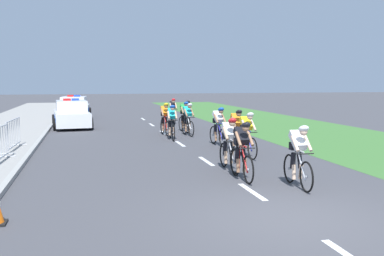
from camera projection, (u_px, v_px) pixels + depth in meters
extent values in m
plane|color=#424247|center=(291.00, 218.00, 8.23)|extent=(160.00, 160.00, 0.00)
cube|color=#9E9E99|center=(44.00, 135.00, 20.46)|extent=(0.16, 60.00, 0.13)
cube|color=#3D7033|center=(298.00, 129.00, 23.46)|extent=(7.00, 60.00, 0.01)
cube|color=white|center=(252.00, 192.00, 10.17)|extent=(0.14, 1.60, 0.01)
cube|color=white|center=(206.00, 161.00, 14.04)|extent=(0.14, 1.60, 0.01)
cube|color=white|center=(180.00, 144.00, 17.91)|extent=(0.14, 1.60, 0.01)
cube|color=white|center=(163.00, 133.00, 21.77)|extent=(0.14, 1.60, 0.01)
cube|color=white|center=(152.00, 125.00, 25.64)|extent=(0.14, 1.60, 0.01)
cube|color=white|center=(143.00, 119.00, 29.51)|extent=(0.14, 1.60, 0.01)
torus|color=black|center=(306.00, 177.00, 10.07)|extent=(0.09, 0.73, 0.72)
cylinder|color=#99999E|center=(306.00, 177.00, 10.07)|extent=(0.06, 0.06, 0.06)
torus|color=black|center=(289.00, 168.00, 11.05)|extent=(0.09, 0.73, 0.72)
cylinder|color=#99999E|center=(289.00, 168.00, 11.05)|extent=(0.06, 0.06, 0.06)
cylinder|color=silver|center=(299.00, 151.00, 10.45)|extent=(0.07, 0.55, 0.04)
cylinder|color=silver|center=(302.00, 165.00, 10.32)|extent=(0.07, 0.48, 0.63)
cylinder|color=silver|center=(295.00, 162.00, 10.68)|extent=(0.04, 0.04, 0.65)
cylinder|color=black|center=(305.00, 154.00, 10.11)|extent=(0.42, 0.05, 0.03)
cube|color=black|center=(296.00, 148.00, 10.64)|extent=(0.11, 0.23, 0.05)
cube|color=white|center=(298.00, 140.00, 10.50)|extent=(0.31, 0.56, 0.46)
cube|color=black|center=(296.00, 146.00, 10.63)|extent=(0.29, 0.22, 0.18)
cylinder|color=black|center=(300.00, 160.00, 10.63)|extent=(0.12, 0.23, 0.40)
cylinder|color=beige|center=(301.00, 172.00, 10.58)|extent=(0.10, 0.16, 0.36)
cylinder|color=black|center=(293.00, 161.00, 10.60)|extent=(0.12, 0.18, 0.40)
cylinder|color=beige|center=(294.00, 172.00, 10.55)|extent=(0.10, 0.13, 0.36)
cylinder|color=beige|center=(308.00, 143.00, 10.32)|extent=(0.10, 0.41, 0.35)
cylinder|color=beige|center=(295.00, 144.00, 10.27)|extent=(0.10, 0.41, 0.35)
sphere|color=beige|center=(303.00, 132.00, 10.18)|extent=(0.19, 0.19, 0.19)
ellipsoid|color=white|center=(304.00, 129.00, 10.16)|extent=(0.25, 0.33, 0.24)
torus|color=black|center=(248.00, 170.00, 10.89)|extent=(0.04, 0.72, 0.72)
cylinder|color=#99999E|center=(248.00, 170.00, 10.89)|extent=(0.06, 0.06, 0.06)
torus|color=black|center=(235.00, 162.00, 11.86)|extent=(0.04, 0.72, 0.72)
cylinder|color=#99999E|center=(235.00, 162.00, 11.86)|extent=(0.06, 0.06, 0.06)
cylinder|color=#B21919|center=(242.00, 146.00, 11.27)|extent=(0.04, 0.55, 0.04)
cylinder|color=#B21919|center=(245.00, 159.00, 11.14)|extent=(0.04, 0.48, 0.63)
cylinder|color=#B21919|center=(240.00, 156.00, 11.50)|extent=(0.04, 0.04, 0.65)
cylinder|color=black|center=(247.00, 148.00, 10.93)|extent=(0.42, 0.03, 0.03)
cube|color=black|center=(240.00, 143.00, 11.46)|extent=(0.10, 0.22, 0.05)
cube|color=black|center=(241.00, 136.00, 11.32)|extent=(0.28, 0.55, 0.44)
cube|color=black|center=(240.00, 141.00, 11.45)|extent=(0.28, 0.20, 0.18)
cylinder|color=black|center=(244.00, 155.00, 11.46)|extent=(0.11, 0.22, 0.40)
cylinder|color=#9E7051|center=(245.00, 165.00, 11.41)|extent=(0.09, 0.15, 0.36)
cylinder|color=black|center=(237.00, 155.00, 11.41)|extent=(0.11, 0.17, 0.40)
cylinder|color=#9E7051|center=(238.00, 166.00, 11.36)|extent=(0.09, 0.12, 0.36)
cylinder|color=#9E7051|center=(250.00, 139.00, 11.15)|extent=(0.08, 0.40, 0.35)
cylinder|color=#9E7051|center=(238.00, 139.00, 11.08)|extent=(0.08, 0.40, 0.35)
sphere|color=#9E7051|center=(246.00, 128.00, 11.00)|extent=(0.19, 0.19, 0.19)
ellipsoid|color=black|center=(246.00, 125.00, 10.99)|extent=(0.23, 0.31, 0.24)
torus|color=black|center=(234.00, 161.00, 12.09)|extent=(0.05, 0.72, 0.72)
cylinder|color=#99999E|center=(234.00, 161.00, 12.09)|extent=(0.06, 0.06, 0.06)
torus|color=black|center=(224.00, 155.00, 13.06)|extent=(0.05, 0.72, 0.72)
cylinder|color=#99999E|center=(224.00, 155.00, 13.06)|extent=(0.06, 0.06, 0.06)
cylinder|color=silver|center=(229.00, 139.00, 12.47)|extent=(0.04, 0.55, 0.04)
cylinder|color=silver|center=(231.00, 152.00, 12.33)|extent=(0.04, 0.48, 0.63)
cylinder|color=silver|center=(227.00, 149.00, 12.70)|extent=(0.04, 0.04, 0.65)
cylinder|color=black|center=(233.00, 142.00, 12.13)|extent=(0.42, 0.03, 0.03)
cube|color=black|center=(227.00, 137.00, 12.66)|extent=(0.10, 0.22, 0.05)
cube|color=white|center=(229.00, 131.00, 12.52)|extent=(0.28, 0.55, 0.45)
cube|color=black|center=(227.00, 136.00, 12.64)|extent=(0.28, 0.20, 0.18)
cylinder|color=black|center=(231.00, 148.00, 12.65)|extent=(0.11, 0.22, 0.40)
cylinder|color=tan|center=(232.00, 157.00, 12.60)|extent=(0.09, 0.15, 0.36)
cylinder|color=black|center=(225.00, 148.00, 12.61)|extent=(0.11, 0.17, 0.40)
cylinder|color=tan|center=(226.00, 157.00, 12.56)|extent=(0.09, 0.12, 0.36)
cylinder|color=tan|center=(237.00, 133.00, 12.35)|extent=(0.08, 0.40, 0.35)
cylinder|color=tan|center=(226.00, 133.00, 12.28)|extent=(0.08, 0.40, 0.35)
sphere|color=tan|center=(232.00, 123.00, 12.20)|extent=(0.19, 0.19, 0.19)
ellipsoid|color=red|center=(232.00, 121.00, 12.18)|extent=(0.23, 0.32, 0.24)
torus|color=black|center=(252.00, 149.00, 14.25)|extent=(0.09, 0.73, 0.72)
cylinder|color=#99999E|center=(252.00, 149.00, 14.25)|extent=(0.06, 0.06, 0.06)
torus|color=black|center=(240.00, 144.00, 15.20)|extent=(0.09, 0.73, 0.72)
cylinder|color=#99999E|center=(240.00, 144.00, 15.20)|extent=(0.06, 0.06, 0.06)
cylinder|color=#1E1E99|center=(247.00, 131.00, 14.62)|extent=(0.07, 0.55, 0.04)
cylinder|color=#1E1E99|center=(249.00, 141.00, 14.49)|extent=(0.07, 0.48, 0.63)
cylinder|color=#1E1E99|center=(244.00, 139.00, 14.84)|extent=(0.04, 0.04, 0.65)
cylinder|color=black|center=(251.00, 132.00, 14.29)|extent=(0.42, 0.05, 0.03)
cube|color=black|center=(245.00, 129.00, 14.81)|extent=(0.11, 0.23, 0.05)
cube|color=yellow|center=(246.00, 123.00, 14.67)|extent=(0.31, 0.57, 0.44)
cube|color=black|center=(245.00, 128.00, 14.79)|extent=(0.29, 0.22, 0.18)
cylinder|color=black|center=(248.00, 138.00, 14.81)|extent=(0.12, 0.23, 0.40)
cylinder|color=beige|center=(249.00, 146.00, 14.76)|extent=(0.10, 0.16, 0.36)
cylinder|color=black|center=(243.00, 138.00, 14.76)|extent=(0.12, 0.17, 0.40)
cylinder|color=beige|center=(244.00, 146.00, 14.71)|extent=(0.10, 0.13, 0.36)
cylinder|color=beige|center=(253.00, 125.00, 14.51)|extent=(0.10, 0.41, 0.35)
cylinder|color=beige|center=(244.00, 126.00, 14.42)|extent=(0.10, 0.41, 0.35)
sphere|color=beige|center=(250.00, 117.00, 14.36)|extent=(0.19, 0.19, 0.19)
ellipsoid|color=white|center=(250.00, 115.00, 14.34)|extent=(0.25, 0.33, 0.24)
torus|color=black|center=(241.00, 143.00, 15.54)|extent=(0.06, 0.72, 0.72)
cylinder|color=#99999E|center=(241.00, 143.00, 15.54)|extent=(0.06, 0.06, 0.06)
torus|color=black|center=(232.00, 139.00, 16.51)|extent=(0.06, 0.72, 0.72)
cylinder|color=#99999E|center=(232.00, 139.00, 16.51)|extent=(0.06, 0.06, 0.06)
cylinder|color=#1E1E99|center=(237.00, 127.00, 15.92)|extent=(0.05, 0.55, 0.04)
cylinder|color=#1E1E99|center=(238.00, 136.00, 15.78)|extent=(0.05, 0.48, 0.63)
cylinder|color=#1E1E99|center=(235.00, 134.00, 16.14)|extent=(0.04, 0.04, 0.65)
cylinder|color=black|center=(240.00, 128.00, 15.58)|extent=(0.42, 0.04, 0.03)
cube|color=black|center=(235.00, 125.00, 16.11)|extent=(0.10, 0.22, 0.05)
cube|color=orange|center=(236.00, 120.00, 15.96)|extent=(0.29, 0.55, 0.46)
cube|color=black|center=(235.00, 124.00, 16.09)|extent=(0.28, 0.21, 0.18)
cylinder|color=black|center=(238.00, 133.00, 16.10)|extent=(0.11, 0.23, 0.40)
cylinder|color=#9E7051|center=(238.00, 141.00, 16.05)|extent=(0.09, 0.16, 0.36)
cylinder|color=black|center=(233.00, 133.00, 16.06)|extent=(0.11, 0.17, 0.40)
cylinder|color=#9E7051|center=(234.00, 141.00, 16.01)|extent=(0.09, 0.12, 0.36)
cylinder|color=#9E7051|center=(242.00, 122.00, 15.80)|extent=(0.08, 0.40, 0.35)
cylinder|color=#9E7051|center=(234.00, 122.00, 15.73)|extent=(0.08, 0.40, 0.35)
sphere|color=#9E7051|center=(239.00, 114.00, 15.65)|extent=(0.19, 0.19, 0.19)
ellipsoid|color=black|center=(239.00, 112.00, 15.63)|extent=(0.24, 0.32, 0.24)
torus|color=black|center=(223.00, 138.00, 16.93)|extent=(0.11, 0.72, 0.72)
cylinder|color=#99999E|center=(223.00, 138.00, 16.93)|extent=(0.07, 0.07, 0.06)
torus|color=black|center=(213.00, 135.00, 17.87)|extent=(0.11, 0.72, 0.72)
cylinder|color=#99999E|center=(213.00, 135.00, 17.87)|extent=(0.07, 0.07, 0.06)
cylinder|color=#1E1E99|center=(219.00, 123.00, 17.29)|extent=(0.09, 0.55, 0.04)
cylinder|color=#1E1E99|center=(220.00, 132.00, 17.16)|extent=(0.09, 0.48, 0.63)
cylinder|color=#1E1E99|center=(217.00, 130.00, 17.51)|extent=(0.04, 0.04, 0.65)
cylinder|color=black|center=(222.00, 124.00, 16.96)|extent=(0.42, 0.07, 0.03)
cube|color=black|center=(217.00, 122.00, 17.48)|extent=(0.12, 0.23, 0.05)
cube|color=white|center=(218.00, 117.00, 17.34)|extent=(0.33, 0.57, 0.46)
cube|color=black|center=(217.00, 121.00, 17.46)|extent=(0.30, 0.23, 0.18)
cylinder|color=black|center=(219.00, 129.00, 17.48)|extent=(0.13, 0.23, 0.40)
cylinder|color=#9E7051|center=(220.00, 136.00, 17.43)|extent=(0.10, 0.16, 0.36)
cylinder|color=black|center=(215.00, 129.00, 17.42)|extent=(0.13, 0.18, 0.40)
cylinder|color=#9E7051|center=(216.00, 136.00, 17.37)|extent=(0.10, 0.13, 0.36)
cylinder|color=#9E7051|center=(224.00, 118.00, 17.19)|extent=(0.12, 0.41, 0.35)
cylinder|color=#9E7051|center=(216.00, 119.00, 17.09)|extent=(0.12, 0.41, 0.35)
sphere|color=#9E7051|center=(221.00, 111.00, 17.03)|extent=(0.19, 0.19, 0.19)
ellipsoid|color=blue|center=(221.00, 109.00, 17.01)|extent=(0.26, 0.34, 0.24)
torus|color=black|center=(173.00, 133.00, 18.63)|extent=(0.08, 0.73, 0.72)
cylinder|color=#99999E|center=(173.00, 133.00, 18.63)|extent=(0.06, 0.06, 0.06)
torus|color=black|center=(170.00, 130.00, 19.60)|extent=(0.08, 0.73, 0.72)
cylinder|color=#99999E|center=(170.00, 130.00, 19.60)|extent=(0.06, 0.06, 0.06)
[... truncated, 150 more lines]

